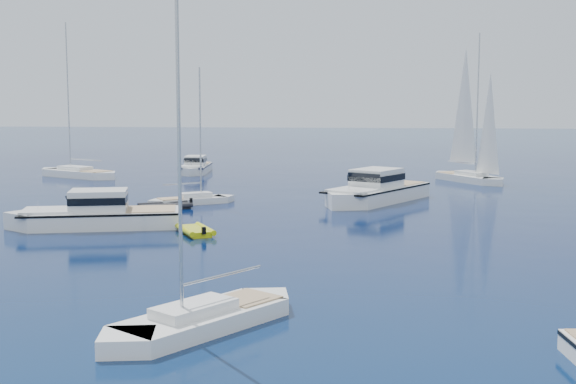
% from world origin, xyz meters
% --- Properties ---
extents(ground, '(400.00, 400.00, 0.00)m').
position_xyz_m(ground, '(0.00, 0.00, 0.00)').
color(ground, '#082A51').
rests_on(ground, ground).
extents(motor_cruiser_centre, '(13.05, 6.73, 3.28)m').
position_xyz_m(motor_cruiser_centre, '(-12.76, 22.96, 0.00)').
color(motor_cruiser_centre, silver).
rests_on(motor_cruiser_centre, ground).
extents(motor_cruiser_distant, '(10.59, 13.82, 3.58)m').
position_xyz_m(motor_cruiser_distant, '(6.25, 37.69, 0.00)').
color(motor_cruiser_distant, silver).
rests_on(motor_cruiser_distant, ground).
extents(motor_cruiser_horizon, '(3.68, 9.90, 2.55)m').
position_xyz_m(motor_cruiser_horizon, '(-14.51, 61.02, 0.00)').
color(motor_cruiser_horizon, silver).
rests_on(motor_cruiser_horizon, ground).
extents(sailboat_fore, '(7.92, 9.77, 14.82)m').
position_xyz_m(sailboat_fore, '(-0.69, 1.39, 0.00)').
color(sailboat_fore, white).
rests_on(sailboat_fore, ground).
extents(sailboat_centre, '(7.76, 6.10, 11.67)m').
position_xyz_m(sailboat_centre, '(-8.85, 34.98, 0.00)').
color(sailboat_centre, silver).
rests_on(sailboat_centre, ground).
extents(sailboat_sails_r, '(8.15, 10.65, 15.90)m').
position_xyz_m(sailboat_sails_r, '(16.25, 54.57, 0.00)').
color(sailboat_sails_r, silver).
rests_on(sailboat_sails_r, ground).
extents(sailboat_far_l, '(12.08, 8.32, 17.64)m').
position_xyz_m(sailboat_far_l, '(-26.41, 54.84, 0.00)').
color(sailboat_far_l, white).
rests_on(sailboat_far_l, ground).
extents(tender_yellow, '(3.70, 4.39, 0.95)m').
position_xyz_m(tender_yellow, '(-5.48, 21.26, 0.00)').
color(tender_yellow, '#C7D00C').
rests_on(tender_yellow, ground).
extents(tender_grey_far, '(4.85, 4.08, 0.95)m').
position_xyz_m(tender_grey_far, '(-10.37, 32.03, 0.00)').
color(tender_grey_far, black).
rests_on(tender_grey_far, ground).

